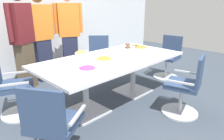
{
  "coord_description": "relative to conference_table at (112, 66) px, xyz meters",
  "views": [
    {
      "loc": [
        -2.2,
        -2.22,
        1.6
      ],
      "look_at": [
        0.0,
        0.0,
        0.55
      ],
      "focal_mm": 32.4,
      "sensor_mm": 36.0,
      "label": 1
    }
  ],
  "objects": [
    {
      "name": "office_chair_2",
      "position": [
        0.61,
        1.02,
        -0.22
      ],
      "size": [
        0.76,
        0.76,
        0.91
      ],
      "rotation": [
        0.0,
        0.0,
        -3.88
      ],
      "color": "silver",
      "rests_on": "ground"
    },
    {
      "name": "snack_bowl_chips_orange",
      "position": [
        -0.26,
        -0.09,
        0.17
      ],
      "size": [
        0.25,
        0.25,
        0.09
      ],
      "color": "white",
      "rests_on": "conference_table"
    },
    {
      "name": "back_wall",
      "position": [
        0.0,
        2.4,
        0.77
      ],
      "size": [
        8.0,
        0.1,
        2.8
      ],
      "primitive_type": "cube",
      "color": "silver",
      "rests_on": "ground"
    },
    {
      "name": "conference_table",
      "position": [
        0.0,
        0.0,
        0.0
      ],
      "size": [
        2.4,
        1.2,
        0.75
      ],
      "color": "white",
      "rests_on": "ground"
    },
    {
      "name": "office_chair_4",
      "position": [
        -1.42,
        -0.61,
        -0.22
      ],
      "size": [
        0.75,
        0.75,
        0.91
      ],
      "rotation": [
        0.0,
        0.0,
        -1.0
      ],
      "color": "silver",
      "rests_on": "ground"
    },
    {
      "name": "office_chair_1",
      "position": [
        1.7,
        -0.04,
        -0.22
      ],
      "size": [
        0.59,
        0.59,
        0.91
      ],
      "rotation": [
        0.0,
        0.0,
        1.67
      ],
      "color": "silver",
      "rests_on": "ground"
    },
    {
      "name": "snack_bowl_cookies",
      "position": [
        -0.32,
        0.38,
        0.18
      ],
      "size": [
        0.21,
        0.21,
        0.12
      ],
      "color": "white",
      "rests_on": "conference_table"
    },
    {
      "name": "donut_platter",
      "position": [
        0.83,
        0.34,
        0.14
      ],
      "size": [
        0.39,
        0.38,
        0.04
      ],
      "color": "white",
      "rests_on": "conference_table"
    },
    {
      "name": "person_standing_0",
      "position": [
        -0.77,
        1.55,
        0.36
      ],
      "size": [
        0.57,
        0.41,
        1.86
      ],
      "rotation": [
        0.0,
        0.0,
        -2.63
      ],
      "color": "brown",
      "rests_on": "ground"
    },
    {
      "name": "person_standing_2",
      "position": [
        0.28,
        1.62,
        0.35
      ],
      "size": [
        0.58,
        0.39,
        1.86
      ],
      "rotation": [
        0.0,
        0.0,
        -3.59
      ],
      "color": "#232842",
      "rests_on": "ground"
    },
    {
      "name": "office_chair_3",
      "position": [
        -1.34,
        0.67,
        -0.22
      ],
      "size": [
        0.71,
        0.71,
        0.91
      ],
      "rotation": [
        0.0,
        0.0,
        -1.98
      ],
      "color": "silver",
      "rests_on": "ground"
    },
    {
      "name": "snack_bowl_candy_mix",
      "position": [
        -0.71,
        -0.27,
        0.16
      ],
      "size": [
        0.24,
        0.24,
        0.08
      ],
      "color": "white",
      "rests_on": "conference_table"
    },
    {
      "name": "office_chair_0",
      "position": [
        0.46,
        -1.06,
        -0.22
      ],
      "size": [
        0.66,
        0.66,
        0.91
      ],
      "rotation": [
        0.0,
        0.0,
        0.27
      ],
      "color": "silver",
      "rests_on": "ground"
    },
    {
      "name": "plate_stack",
      "position": [
        0.24,
        0.34,
        0.15
      ],
      "size": [
        0.19,
        0.19,
        0.05
      ],
      "color": "white",
      "rests_on": "conference_table"
    },
    {
      "name": "ground_plane",
      "position": [
        0.0,
        0.0,
        -0.63
      ],
      "size": [
        10.0,
        10.0,
        0.01
      ],
      "primitive_type": "cube",
      "color": "#3D4754"
    },
    {
      "name": "person_standing_1",
      "position": [
        -0.32,
        1.73,
        0.34
      ],
      "size": [
        0.61,
        0.24,
        1.83
      ],
      "rotation": [
        0.0,
        0.0,
        -3.12
      ],
      "color": "#232842",
      "rests_on": "ground"
    },
    {
      "name": "snack_bowl_pretzels",
      "position": [
        0.68,
        -0.05,
        0.18
      ],
      "size": [
        0.26,
        0.26,
        0.11
      ],
      "color": "white",
      "rests_on": "conference_table"
    }
  ]
}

